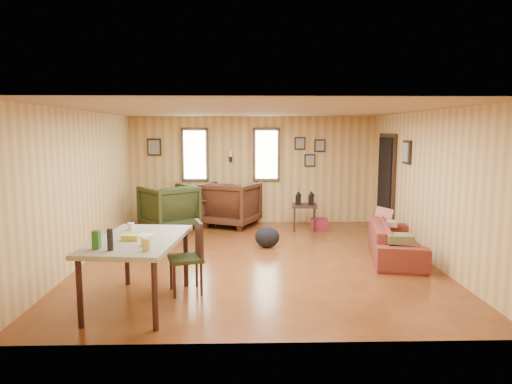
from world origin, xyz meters
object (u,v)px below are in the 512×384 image
sofa (396,235)px  dining_table (137,245)px  side_table (305,203)px  end_table (201,207)px  recliner_green (169,205)px  recliner_brown (231,202)px

sofa → dining_table: 4.26m
sofa → side_table: side_table is taller
end_table → dining_table: size_ratio=0.46×
end_table → side_table: bearing=-10.9°
sofa → dining_table: dining_table is taller
recliner_green → side_table: 2.88m
sofa → dining_table: (-3.76, -1.97, 0.37)m
dining_table → sofa: bearing=33.6°
end_table → side_table: 2.26m
sofa → end_table: end_table is taller
side_table → dining_table: dining_table is taller
sofa → side_table: size_ratio=2.33×
recliner_brown → recliner_green: (-1.32, -0.27, -0.02)m
sofa → recliner_brown: size_ratio=1.79×
side_table → dining_table: (-2.53, -4.13, 0.18)m
end_table → recliner_brown: bearing=2.2°
recliner_brown → side_table: recliner_brown is taller
side_table → end_table: bearing=169.1°
side_table → dining_table: bearing=-121.5°
recliner_brown → end_table: size_ratio=1.40×
sofa → side_table: (-1.23, 2.16, 0.19)m
sofa → end_table: size_ratio=2.51×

